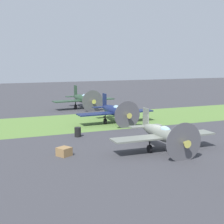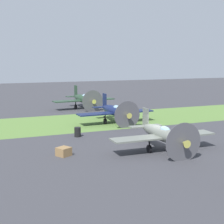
{
  "view_description": "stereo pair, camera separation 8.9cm",
  "coord_description": "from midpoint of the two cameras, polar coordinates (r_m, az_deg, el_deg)",
  "views": [
    {
      "loc": [
        14.2,
        23.62,
        7.15
      ],
      "look_at": [
        -0.1,
        -10.9,
        1.23
      ],
      "focal_mm": 53.81,
      "sensor_mm": 36.0,
      "label": 1
    },
    {
      "loc": [
        14.11,
        23.65,
        7.15
      ],
      "look_at": [
        -0.1,
        -10.9,
        1.23
      ],
      "focal_mm": 53.81,
      "sensor_mm": 36.0,
      "label": 2
    }
  ],
  "objects": [
    {
      "name": "airplane_wingman",
      "position": [
        37.81,
        0.58,
        0.16
      ],
      "size": [
        8.92,
        7.08,
        3.19
      ],
      "rotation": [
        0.0,
        0.0,
        0.03
      ],
      "color": "#141E47",
      "rests_on": "ground"
    },
    {
      "name": "fuel_drum",
      "position": [
        31.29,
        -5.79,
        -3.4
      ],
      "size": [
        0.6,
        0.6,
        0.9
      ],
      "primitive_type": "cylinder",
      "color": "black",
      "rests_on": "ground"
    },
    {
      "name": "supply_crate",
      "position": [
        25.42,
        -8.11,
        -6.68
      ],
      "size": [
        1.22,
        1.22,
        0.64
      ],
      "primitive_type": "cube",
      "rotation": [
        0.0,
        0.0,
        0.5
      ],
      "color": "olive",
      "rests_on": "ground"
    },
    {
      "name": "airplane_trail",
      "position": [
        49.04,
        -4.78,
        2.22
      ],
      "size": [
        9.3,
        7.37,
        3.3
      ],
      "rotation": [
        0.0,
        0.0,
        0.09
      ],
      "color": "#233D28",
      "rests_on": "ground"
    },
    {
      "name": "grass_verge",
      "position": [
        39.66,
        -1.07,
        -1.38
      ],
      "size": [
        120.0,
        11.0,
        0.01
      ],
      "primitive_type": "cube",
      "color": "#567A38",
      "rests_on": "ground"
    },
    {
      "name": "ground_plane",
      "position": [
        28.46,
        8.32,
        -5.64
      ],
      "size": [
        160.0,
        160.0,
        0.0
      ],
      "primitive_type": "plane",
      "color": "#38383D"
    },
    {
      "name": "airplane_lead",
      "position": [
        26.76,
        8.64,
        -3.73
      ],
      "size": [
        8.65,
        6.88,
        3.1
      ],
      "rotation": [
        0.0,
        0.0,
        -0.02
      ],
      "color": "slate",
      "rests_on": "ground"
    }
  ]
}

